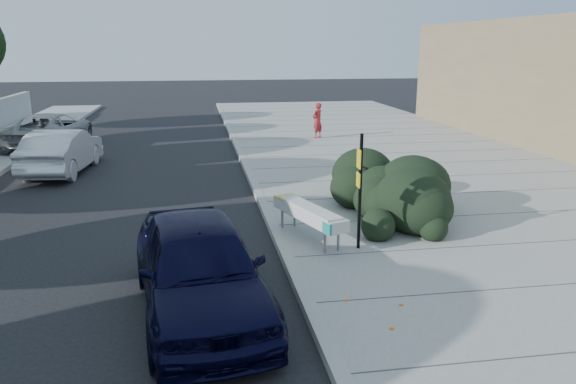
# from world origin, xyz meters

# --- Properties ---
(ground) EXTENTS (120.00, 120.00, 0.00)m
(ground) POSITION_xyz_m (0.00, 0.00, 0.00)
(ground) COLOR black
(ground) RESTS_ON ground
(sidewalk_near) EXTENTS (11.20, 50.00, 0.15)m
(sidewalk_near) POSITION_xyz_m (5.60, 5.00, 0.07)
(sidewalk_near) COLOR gray
(sidewalk_near) RESTS_ON ground
(curb_near) EXTENTS (0.22, 50.00, 0.17)m
(curb_near) POSITION_xyz_m (0.00, 5.00, 0.08)
(curb_near) COLOR #9E9E99
(curb_near) RESTS_ON ground
(bench) EXTENTS (1.20, 2.36, 0.70)m
(bench) POSITION_xyz_m (0.60, 1.00, 0.70)
(bench) COLOR gray
(bench) RESTS_ON sidewalk_near
(bike_rack) EXTENTS (0.21, 0.66, 0.99)m
(bike_rack) POSITION_xyz_m (2.44, 3.50, 0.74)
(bike_rack) COLOR black
(bike_rack) RESTS_ON sidewalk_near
(sign_post) EXTENTS (0.09, 0.27, 2.31)m
(sign_post) POSITION_xyz_m (1.45, 0.28, 1.47)
(sign_post) COLOR black
(sign_post) RESTS_ON sidewalk_near
(hedge) EXTENTS (2.18, 4.17, 1.54)m
(hedge) POSITION_xyz_m (2.95, 2.50, 0.92)
(hedge) COLOR black
(hedge) RESTS_ON sidewalk_near
(sedan_navy) EXTENTS (2.40, 4.74, 1.55)m
(sedan_navy) POSITION_xyz_m (-1.68, -1.75, 0.77)
(sedan_navy) COLOR black
(sedan_navy) RESTS_ON ground
(wagon_silver) EXTENTS (1.97, 4.50, 1.44)m
(wagon_silver) POSITION_xyz_m (-6.00, 9.21, 0.72)
(wagon_silver) COLOR silver
(wagon_silver) RESTS_ON ground
(suv_silver) EXTENTS (2.87, 5.39, 1.44)m
(suv_silver) POSITION_xyz_m (-7.50, 14.06, 0.72)
(suv_silver) COLOR gray
(suv_silver) RESTS_ON ground
(pedestrian) EXTENTS (0.66, 0.63, 1.52)m
(pedestrian) POSITION_xyz_m (3.62, 13.97, 0.91)
(pedestrian) COLOR maroon
(pedestrian) RESTS_ON sidewalk_near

